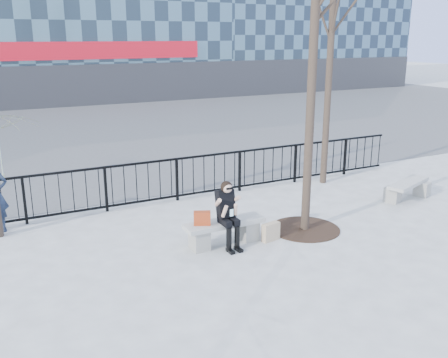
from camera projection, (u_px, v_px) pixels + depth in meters
name	position (u px, v px, depth m)	size (l,w,h in m)	color
ground	(224.00, 244.00, 10.02)	(120.00, 120.00, 0.00)	gray
street_surface	(75.00, 127.00, 22.84)	(60.00, 23.00, 0.01)	#474747
railing	(169.00, 180.00, 12.43)	(14.00, 0.06, 1.10)	black
tree_grate	(305.00, 229.00, 10.77)	(1.50, 1.50, 0.02)	black
bench_main	(224.00, 230.00, 9.94)	(1.65, 0.46, 0.49)	slate
bench_second	(408.00, 188.00, 12.71)	(1.55, 0.43, 0.46)	slate
seated_woman	(228.00, 215.00, 9.70)	(0.50, 0.64, 1.34)	black
handbag	(202.00, 218.00, 9.65)	(0.33, 0.15, 0.27)	#9F3313
shopping_bag	(271.00, 232.00, 10.14)	(0.39, 0.14, 0.37)	beige
vendor_umbrella	(0.00, 149.00, 13.68)	(2.24, 2.28, 2.05)	yellow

